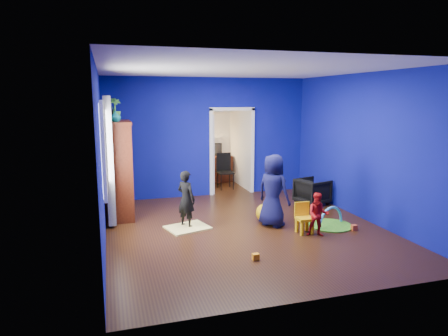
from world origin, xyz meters
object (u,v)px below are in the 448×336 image
object	(u,v)px
hopper_ball	(265,213)
child_navy	(273,191)
armchair	(313,191)
toddler_red	(318,215)
tv_armoire	(118,169)
child_black	(186,199)
play_mat	(330,225)
folding_chair	(226,172)
vase	(115,116)
kid_chair	(305,220)
crt_tv	(120,167)
study_desk	(216,169)

from	to	relation	value
hopper_ball	child_navy	bearing A→B (deg)	-78.69
armchair	toddler_red	size ratio (longest dim) A/B	0.84
child_navy	tv_armoire	world-z (taller)	tv_armoire
child_black	play_mat	bearing A→B (deg)	-143.03
folding_chair	armchair	bearing A→B (deg)	-54.78
vase	kid_chair	world-z (taller)	vase
kid_chair	play_mat	size ratio (longest dim) A/B	0.61
crt_tv	study_desk	size ratio (longest dim) A/B	0.80
child_navy	play_mat	bearing A→B (deg)	-140.02
tv_armoire	crt_tv	bearing A→B (deg)	0.00
hopper_ball	study_desk	xyz separation A→B (m)	(0.08, 3.97, 0.19)
armchair	hopper_ball	xyz separation A→B (m)	(-1.55, -0.94, -0.12)
armchair	child_navy	size ratio (longest dim) A/B	0.48
child_navy	hopper_ball	distance (m)	0.57
child_black	study_desk	size ratio (longest dim) A/B	1.23
toddler_red	tv_armoire	world-z (taller)	tv_armoire
armchair	play_mat	size ratio (longest dim) A/B	0.80
child_black	toddler_red	bearing A→B (deg)	-156.05
child_black	play_mat	world-z (taller)	child_black
play_mat	toddler_red	bearing A→B (deg)	-140.78
child_navy	hopper_ball	world-z (taller)	child_navy
vase	tv_armoire	xyz separation A→B (m)	(0.00, 0.30, -1.09)
child_black	vase	world-z (taller)	vase
study_desk	folding_chair	xyz separation A→B (m)	(0.00, -0.96, 0.09)
armchair	kid_chair	size ratio (longest dim) A/B	1.31
armchair	child_black	size ratio (longest dim) A/B	0.60
tv_armoire	child_black	bearing A→B (deg)	-41.86
kid_chair	toddler_red	bearing A→B (deg)	-50.28
crt_tv	study_desk	world-z (taller)	crt_tv
crt_tv	hopper_ball	bearing A→B (deg)	-24.17
hopper_ball	vase	bearing A→B (deg)	161.60
kid_chair	folding_chair	size ratio (longest dim) A/B	0.54
child_black	kid_chair	world-z (taller)	child_black
child_navy	hopper_ball	xyz separation A→B (m)	(-0.05, 0.25, -0.51)
armchair	hopper_ball	bearing A→B (deg)	105.03
toddler_red	hopper_ball	size ratio (longest dim) A/B	2.13
vase	folding_chair	distance (m)	3.87
play_mat	hopper_ball	bearing A→B (deg)	152.09
armchair	folding_chair	xyz separation A→B (m)	(-1.46, 2.07, 0.16)
child_navy	toddler_red	xyz separation A→B (m)	(0.53, -0.76, -0.30)
armchair	crt_tv	distance (m)	4.31
child_navy	toddler_red	size ratio (longest dim) A/B	1.77
kid_chair	vase	bearing A→B (deg)	154.41
armchair	vase	bearing A→B (deg)	74.09
child_black	child_navy	world-z (taller)	child_navy
kid_chair	folding_chair	world-z (taller)	folding_chair
play_mat	study_desk	world-z (taller)	study_desk
kid_chair	folding_chair	xyz separation A→B (m)	(-0.35, 3.82, 0.21)
tv_armoire	play_mat	bearing A→B (deg)	-25.05
toddler_red	kid_chair	world-z (taller)	toddler_red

